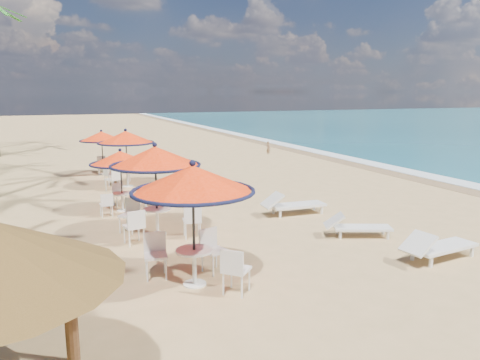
% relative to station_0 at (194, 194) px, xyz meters
% --- Properties ---
extents(ground, '(160.00, 160.00, 0.00)m').
position_rel_station_0_xyz_m(ground, '(4.95, 0.23, -1.96)').
color(ground, tan).
rests_on(ground, ground).
extents(foam_strip, '(1.20, 140.00, 0.04)m').
position_rel_station_0_xyz_m(foam_strip, '(14.25, 10.23, -1.96)').
color(foam_strip, white).
rests_on(foam_strip, ground).
extents(wetsand_band, '(1.40, 140.00, 0.02)m').
position_rel_station_0_xyz_m(wetsand_band, '(13.35, 10.23, -1.96)').
color(wetsand_band, olive).
rests_on(wetsand_band, ground).
extents(station_0, '(2.57, 2.57, 2.68)m').
position_rel_station_0_xyz_m(station_0, '(0.00, 0.00, 0.00)').
color(station_0, black).
rests_on(station_0, ground).
extents(station_1, '(2.54, 2.54, 2.65)m').
position_rel_station_0_xyz_m(station_1, '(-0.00, 3.75, -0.02)').
color(station_1, black).
rests_on(station_1, ground).
extents(station_2, '(2.07, 2.10, 2.16)m').
position_rel_station_0_xyz_m(station_2, '(-0.48, 6.93, -0.38)').
color(station_2, black).
rests_on(station_2, ground).
extents(station_3, '(2.40, 2.53, 2.50)m').
position_rel_station_0_xyz_m(station_3, '(0.31, 11.19, -0.13)').
color(station_3, black).
rests_on(station_3, ground).
extents(station_4, '(2.13, 2.13, 2.22)m').
position_rel_station_0_xyz_m(station_4, '(-0.20, 14.72, -0.34)').
color(station_4, black).
rests_on(station_4, ground).
extents(lounger_near, '(2.18, 0.90, 0.76)m').
position_rel_station_0_xyz_m(lounger_near, '(5.83, -0.87, -1.60)').
color(lounger_near, silver).
rests_on(lounger_near, ground).
extents(lounger_mid, '(1.95, 1.28, 0.67)m').
position_rel_station_0_xyz_m(lounger_mid, '(5.14, 1.45, -1.64)').
color(lounger_mid, silver).
rests_on(lounger_mid, ground).
extents(lounger_far, '(2.20, 0.79, 0.78)m').
position_rel_station_0_xyz_m(lounger_far, '(4.65, 4.28, -1.60)').
color(lounger_far, silver).
rests_on(lounger_far, ground).
extents(person, '(0.32, 0.38, 0.89)m').
position_rel_station_0_xyz_m(person, '(10.66, 18.40, -1.51)').
color(person, '#886445').
rests_on(person, ground).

